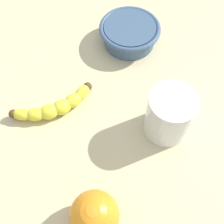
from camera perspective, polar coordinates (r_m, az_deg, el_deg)
name	(u,v)px	position (r cm, az deg, el deg)	size (l,w,h in cm)	color
wooden_tabletop	(136,114)	(67.98, 4.76, -0.45)	(120.00, 120.00, 3.00)	beige
banana	(54,107)	(66.28, -11.15, 1.00)	(7.68, 19.25, 3.41)	yellow
smoothie_glass	(169,116)	(60.85, 11.03, -0.69)	(9.57, 9.57, 11.20)	silver
ceramic_bowl	(130,33)	(76.91, 3.43, 15.09)	(15.39, 15.39, 5.36)	#3D5675
orange_fruit	(95,215)	(54.12, -3.42, -19.41)	(8.79, 8.79, 8.79)	orange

